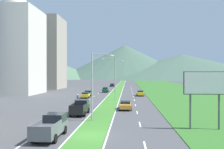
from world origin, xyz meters
The scene contains 47 objects.
ground_plane centered at (0.00, 0.00, 0.00)m, with size 600.00×600.00×0.00m, color #424244.
grass_median centered at (0.00, 60.00, 0.03)m, with size 3.20×240.00×0.06m, color #387028.
grass_verge_right centered at (20.60, 60.00, 0.03)m, with size 24.00×240.00×0.06m, color #2D6023.
lane_dash_left_2 centered at (-5.10, -2.91, 0.01)m, with size 0.16×2.80×0.01m, color silver.
lane_dash_left_3 centered at (-5.10, 5.64, 0.01)m, with size 0.16×2.80×0.01m, color silver.
lane_dash_left_4 centered at (-5.10, 14.18, 0.01)m, with size 0.16×2.80×0.01m, color silver.
lane_dash_left_5 centered at (-5.10, 22.73, 0.01)m, with size 0.16×2.80×0.01m, color silver.
lane_dash_left_6 centered at (-5.10, 31.28, 0.01)m, with size 0.16×2.80×0.01m, color silver.
lane_dash_left_7 centered at (-5.10, 39.82, 0.01)m, with size 0.16×2.80×0.01m, color silver.
lane_dash_left_8 centered at (-5.10, 48.37, 0.01)m, with size 0.16×2.80×0.01m, color silver.
lane_dash_left_9 centered at (-5.10, 56.92, 0.01)m, with size 0.16×2.80×0.01m, color silver.
lane_dash_left_10 centered at (-5.10, 65.46, 0.01)m, with size 0.16×2.80×0.01m, color silver.
lane_dash_left_11 centered at (-5.10, 74.01, 0.01)m, with size 0.16×2.80×0.01m, color silver.
lane_dash_left_12 centered at (-5.10, 82.55, 0.01)m, with size 0.16×2.80×0.01m, color silver.
lane_dash_left_13 centered at (-5.10, 91.10, 0.01)m, with size 0.16×2.80×0.01m, color silver.
lane_dash_right_2 centered at (5.10, -2.91, 0.01)m, with size 0.16×2.80×0.01m, color silver.
lane_dash_right_3 centered at (5.10, 5.64, 0.01)m, with size 0.16×2.80×0.01m, color silver.
lane_dash_right_4 centered at (5.10, 14.18, 0.01)m, with size 0.16×2.80×0.01m, color silver.
lane_dash_right_5 centered at (5.10, 22.73, 0.01)m, with size 0.16×2.80×0.01m, color silver.
lane_dash_right_6 centered at (5.10, 31.28, 0.01)m, with size 0.16×2.80×0.01m, color silver.
lane_dash_right_7 centered at (5.10, 39.82, 0.01)m, with size 0.16×2.80×0.01m, color silver.
lane_dash_right_8 centered at (5.10, 48.37, 0.01)m, with size 0.16×2.80×0.01m, color silver.
lane_dash_right_9 centered at (5.10, 56.92, 0.01)m, with size 0.16×2.80×0.01m, color silver.
lane_dash_right_10 centered at (5.10, 65.46, 0.01)m, with size 0.16×2.80×0.01m, color silver.
lane_dash_right_11 centered at (5.10, 74.01, 0.01)m, with size 0.16×2.80×0.01m, color silver.
lane_dash_right_12 centered at (5.10, 82.55, 0.01)m, with size 0.16×2.80×0.01m, color silver.
lane_dash_right_13 centered at (5.10, 91.10, 0.01)m, with size 0.16×2.80×0.01m, color silver.
edge_line_median_left centered at (-1.75, 60.00, 0.01)m, with size 0.16×240.00×0.01m, color silver.
edge_line_median_right centered at (1.75, 60.00, 0.01)m, with size 0.16×240.00×0.01m, color silver.
domed_building centered at (-29.37, 45.73, 13.55)m, with size 14.12×14.12×32.54m.
midrise_colored centered at (-29.76, 71.56, 14.02)m, with size 14.70×14.70×28.04m, color #9E9384.
hill_far_left centered at (-110.88, 253.14, 15.79)m, with size 162.88×162.88×31.58m, color #47664C.
hill_far_center centered at (-0.09, 282.10, 20.99)m, with size 168.78×168.78×41.99m, color #3D5647.
hill_far_right centered at (69.40, 274.91, 14.69)m, with size 222.38×222.38×29.39m, color #3D5647.
street_lamp_near centered at (-0.44, 7.24, 4.92)m, with size 2.85×0.41×8.49m.
street_lamp_mid centered at (0.53, 30.84, 5.50)m, with size 3.09×0.28×9.56m.
street_lamp_far centered at (-0.23, 54.47, 5.95)m, with size 2.89×0.28×10.48m.
billboard_roadside centered at (11.77, 3.27, 4.60)m, with size 4.43×0.28×6.18m.
car_0 centered at (3.30, 17.20, 0.74)m, with size 1.97×4.58×1.41m.
car_1 centered at (-3.54, 87.61, 0.73)m, with size 1.89×4.67×1.41m.
car_2 centered at (6.99, 41.65, 0.75)m, with size 1.91×4.11×1.46m.
car_3 centered at (-6.58, 35.32, 0.73)m, with size 1.90×4.00×1.41m.
car_4 centered at (-7.03, 41.96, 0.73)m, with size 1.98×4.26×1.39m.
car_6 centered at (-3.48, 53.76, 0.80)m, with size 1.91×4.09×1.58m.
pickup_truck_0 centered at (-3.21, 11.98, 0.98)m, with size 2.18×5.40×2.00m.
pickup_truck_1 centered at (-3.46, -0.64, 0.98)m, with size 2.18×5.40×2.00m.
motorcycle_rider centered at (-6.40, 25.21, 0.75)m, with size 0.36×2.00×1.80m.
Camera 1 is at (3.71, -22.62, 5.93)m, focal length 38.62 mm.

